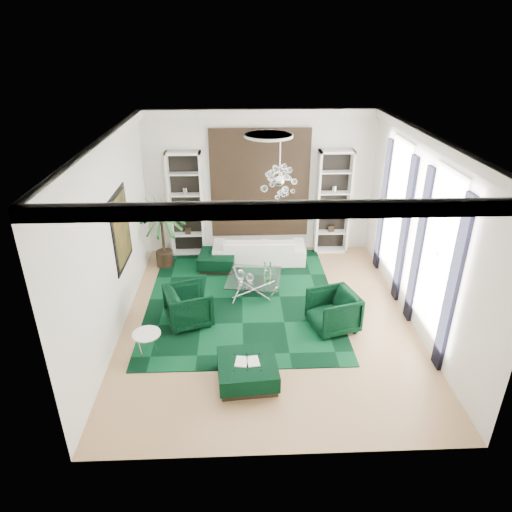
{
  "coord_description": "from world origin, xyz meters",
  "views": [
    {
      "loc": [
        -0.58,
        -8.12,
        5.42
      ],
      "look_at": [
        -0.22,
        0.5,
        1.23
      ],
      "focal_mm": 32.0,
      "sensor_mm": 36.0,
      "label": 1
    }
  ],
  "objects_px": {
    "ottoman_front": "(247,371)",
    "side_table": "(148,345)",
    "sofa": "(259,249)",
    "palm": "(161,223)",
    "armchair_right": "(333,311)",
    "coffee_table": "(254,285)",
    "armchair_left": "(189,306)",
    "ottoman_side": "(217,261)"
  },
  "relations": [
    {
      "from": "ottoman_front",
      "to": "armchair_right",
      "type": "bearing_deg",
      "value": 40.53
    },
    {
      "from": "sofa",
      "to": "side_table",
      "type": "distance_m",
      "value": 4.51
    },
    {
      "from": "sofa",
      "to": "ottoman_front",
      "type": "distance_m",
      "value": 4.68
    },
    {
      "from": "armchair_right",
      "to": "ottoman_side",
      "type": "xyz_separation_m",
      "value": [
        -2.44,
        2.8,
        -0.21
      ]
    },
    {
      "from": "sofa",
      "to": "armchair_left",
      "type": "relative_size",
      "value": 2.68
    },
    {
      "from": "side_table",
      "to": "ottoman_side",
      "type": "bearing_deg",
      "value": 71.96
    },
    {
      "from": "coffee_table",
      "to": "armchair_left",
      "type": "bearing_deg",
      "value": -140.16
    },
    {
      "from": "sofa",
      "to": "armchair_right",
      "type": "height_order",
      "value": "armchair_right"
    },
    {
      "from": "sofa",
      "to": "palm",
      "type": "height_order",
      "value": "palm"
    },
    {
      "from": "sofa",
      "to": "side_table",
      "type": "height_order",
      "value": "sofa"
    },
    {
      "from": "armchair_right",
      "to": "sofa",
      "type": "bearing_deg",
      "value": -172.7
    },
    {
      "from": "coffee_table",
      "to": "sofa",
      "type": "bearing_deg",
      "value": 83.53
    },
    {
      "from": "armchair_right",
      "to": "palm",
      "type": "bearing_deg",
      "value": -144.08
    },
    {
      "from": "armchair_right",
      "to": "side_table",
      "type": "height_order",
      "value": "armchair_right"
    },
    {
      "from": "sofa",
      "to": "armchair_left",
      "type": "distance_m",
      "value": 3.24
    },
    {
      "from": "coffee_table",
      "to": "palm",
      "type": "height_order",
      "value": "palm"
    },
    {
      "from": "ottoman_side",
      "to": "side_table",
      "type": "distance_m",
      "value": 3.75
    },
    {
      "from": "armchair_left",
      "to": "ottoman_front",
      "type": "bearing_deg",
      "value": -166.13
    },
    {
      "from": "coffee_table",
      "to": "side_table",
      "type": "relative_size",
      "value": 2.31
    },
    {
      "from": "armchair_left",
      "to": "armchair_right",
      "type": "bearing_deg",
      "value": -114.74
    },
    {
      "from": "palm",
      "to": "armchair_left",
      "type": "bearing_deg",
      "value": -71.92
    },
    {
      "from": "armchair_left",
      "to": "coffee_table",
      "type": "bearing_deg",
      "value": -68.71
    },
    {
      "from": "ottoman_front",
      "to": "ottoman_side",
      "type": "bearing_deg",
      "value": 98.78
    },
    {
      "from": "sofa",
      "to": "palm",
      "type": "bearing_deg",
      "value": 5.67
    },
    {
      "from": "armchair_left",
      "to": "armchair_right",
      "type": "xyz_separation_m",
      "value": [
        2.93,
        -0.32,
        0.0
      ]
    },
    {
      "from": "coffee_table",
      "to": "side_table",
      "type": "bearing_deg",
      "value": -132.44
    },
    {
      "from": "sofa",
      "to": "ottoman_side",
      "type": "distance_m",
      "value": 1.15
    },
    {
      "from": "ottoman_side",
      "to": "ottoman_front",
      "type": "relative_size",
      "value": 0.9
    },
    {
      "from": "coffee_table",
      "to": "palm",
      "type": "xyz_separation_m",
      "value": [
        -2.26,
        1.5,
        0.99
      ]
    },
    {
      "from": "coffee_table",
      "to": "side_table",
      "type": "height_order",
      "value": "side_table"
    },
    {
      "from": "ottoman_side",
      "to": "ottoman_front",
      "type": "bearing_deg",
      "value": -81.22
    },
    {
      "from": "ottoman_front",
      "to": "palm",
      "type": "distance_m",
      "value": 5.03
    },
    {
      "from": "armchair_right",
      "to": "ottoman_front",
      "type": "xyz_separation_m",
      "value": [
        -1.77,
        -1.51,
        -0.21
      ]
    },
    {
      "from": "ottoman_front",
      "to": "side_table",
      "type": "bearing_deg",
      "value": 157.79
    },
    {
      "from": "ottoman_side",
      "to": "side_table",
      "type": "xyz_separation_m",
      "value": [
        -1.16,
        -3.56,
        0.05
      ]
    },
    {
      "from": "armchair_left",
      "to": "ottoman_front",
      "type": "xyz_separation_m",
      "value": [
        1.16,
        -1.83,
        -0.21
      ]
    },
    {
      "from": "armchair_right",
      "to": "coffee_table",
      "type": "relative_size",
      "value": 0.75
    },
    {
      "from": "sofa",
      "to": "ottoman_side",
      "type": "height_order",
      "value": "sofa"
    },
    {
      "from": "palm",
      "to": "armchair_right",
      "type": "bearing_deg",
      "value": -38.1
    },
    {
      "from": "sofa",
      "to": "ottoman_front",
      "type": "relative_size",
      "value": 2.39
    },
    {
      "from": "ottoman_front",
      "to": "palm",
      "type": "height_order",
      "value": "palm"
    },
    {
      "from": "ottoman_side",
      "to": "armchair_left",
      "type": "bearing_deg",
      "value": -101.36
    }
  ]
}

